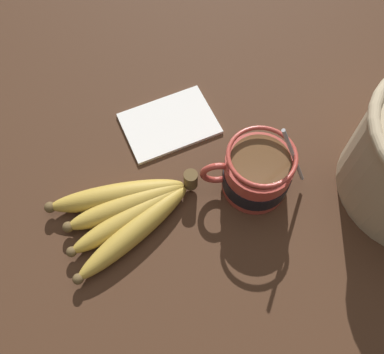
# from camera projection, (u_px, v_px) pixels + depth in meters

# --- Properties ---
(table) EXTENTS (1.17, 1.17, 0.03)m
(table) POSITION_uv_depth(u_px,v_px,m) (233.00, 191.00, 0.64)
(table) COLOR #422819
(table) RESTS_ON ground
(coffee_mug) EXTENTS (0.15, 0.10, 0.14)m
(coffee_mug) POSITION_uv_depth(u_px,v_px,m) (257.00, 175.00, 0.59)
(coffee_mug) COLOR #B23D33
(coffee_mug) RESTS_ON table
(banana_bunch) EXTENTS (0.21, 0.16, 0.04)m
(banana_bunch) POSITION_uv_depth(u_px,v_px,m) (127.00, 212.00, 0.59)
(banana_bunch) COLOR brown
(banana_bunch) RESTS_ON table
(napkin) EXTENTS (0.17, 0.14, 0.01)m
(napkin) POSITION_uv_depth(u_px,v_px,m) (169.00, 124.00, 0.67)
(napkin) COLOR white
(napkin) RESTS_ON table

